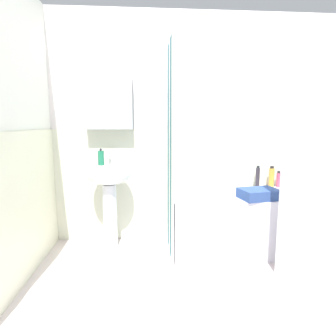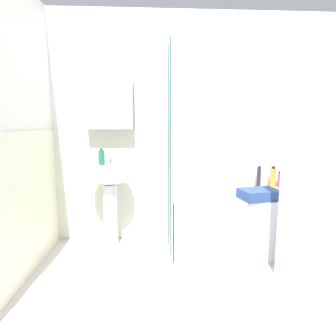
{
  "view_description": "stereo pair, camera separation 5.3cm",
  "coord_description": "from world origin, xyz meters",
  "px_view_note": "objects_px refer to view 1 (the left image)",
  "views": [
    {
      "loc": [
        -0.57,
        -1.82,
        1.25
      ],
      "look_at": [
        -0.36,
        0.87,
        0.84
      ],
      "focal_mm": 30.62,
      "sensor_mm": 36.0,
      "label": 1
    },
    {
      "loc": [
        -0.51,
        -1.82,
        1.25
      ],
      "look_at": [
        -0.36,
        0.87,
        0.84
      ],
      "focal_mm": 30.62,
      "sensor_mm": 36.0,
      "label": 2
    }
  ],
  "objects_px": {
    "soap_dispenser": "(101,158)",
    "shampoo_bottle": "(278,180)",
    "bathtub": "(241,221)",
    "towel_folded": "(259,194)",
    "sink": "(109,187)",
    "body_wash_bottle": "(258,177)",
    "toothbrush_cup": "(117,160)",
    "lotion_bottle": "(289,177)",
    "conditioner_bottle": "(272,177)"
  },
  "relations": [
    {
      "from": "sink",
      "to": "conditioner_bottle",
      "type": "relative_size",
      "value": 3.63
    },
    {
      "from": "conditioner_bottle",
      "to": "bathtub",
      "type": "bearing_deg",
      "value": -147.92
    },
    {
      "from": "bathtub",
      "to": "towel_folded",
      "type": "relative_size",
      "value": 4.11
    },
    {
      "from": "sink",
      "to": "shampoo_bottle",
      "type": "xyz_separation_m",
      "value": [
        1.81,
        0.12,
        0.03
      ]
    },
    {
      "from": "bathtub",
      "to": "conditioner_bottle",
      "type": "bearing_deg",
      "value": 32.08
    },
    {
      "from": "lotion_bottle",
      "to": "shampoo_bottle",
      "type": "relative_size",
      "value": 1.26
    },
    {
      "from": "toothbrush_cup",
      "to": "soap_dispenser",
      "type": "bearing_deg",
      "value": 179.99
    },
    {
      "from": "toothbrush_cup",
      "to": "lotion_bottle",
      "type": "xyz_separation_m",
      "value": [
        1.84,
        0.11,
        -0.23
      ]
    },
    {
      "from": "soap_dispenser",
      "to": "towel_folded",
      "type": "distance_m",
      "value": 1.56
    },
    {
      "from": "towel_folded",
      "to": "toothbrush_cup",
      "type": "bearing_deg",
      "value": 164.76
    },
    {
      "from": "bathtub",
      "to": "lotion_bottle",
      "type": "relative_size",
      "value": 6.33
    },
    {
      "from": "conditioner_bottle",
      "to": "sink",
      "type": "bearing_deg",
      "value": -176.3
    },
    {
      "from": "toothbrush_cup",
      "to": "shampoo_bottle",
      "type": "xyz_separation_m",
      "value": [
        1.72,
        0.11,
        -0.25
      ]
    },
    {
      "from": "lotion_bottle",
      "to": "conditioner_bottle",
      "type": "distance_m",
      "value": 0.2
    },
    {
      "from": "soap_dispenser",
      "to": "toothbrush_cup",
      "type": "bearing_deg",
      "value": -0.01
    },
    {
      "from": "shampoo_bottle",
      "to": "conditioner_bottle",
      "type": "distance_m",
      "value": 0.09
    },
    {
      "from": "soap_dispenser",
      "to": "towel_folded",
      "type": "height_order",
      "value": "soap_dispenser"
    },
    {
      "from": "toothbrush_cup",
      "to": "bathtub",
      "type": "distance_m",
      "value": 1.39
    },
    {
      "from": "bathtub",
      "to": "lotion_bottle",
      "type": "xyz_separation_m",
      "value": [
        0.61,
        0.27,
        0.39
      ]
    },
    {
      "from": "soap_dispenser",
      "to": "bathtub",
      "type": "xyz_separation_m",
      "value": [
        1.39,
        -0.16,
        -0.64
      ]
    },
    {
      "from": "toothbrush_cup",
      "to": "towel_folded",
      "type": "relative_size",
      "value": 0.31
    },
    {
      "from": "toothbrush_cup",
      "to": "body_wash_bottle",
      "type": "height_order",
      "value": "toothbrush_cup"
    },
    {
      "from": "soap_dispenser",
      "to": "shampoo_bottle",
      "type": "xyz_separation_m",
      "value": [
        1.89,
        0.11,
        -0.27
      ]
    },
    {
      "from": "shampoo_bottle",
      "to": "towel_folded",
      "type": "distance_m",
      "value": 0.62
    },
    {
      "from": "soap_dispenser",
      "to": "body_wash_bottle",
      "type": "bearing_deg",
      "value": 3.83
    },
    {
      "from": "toothbrush_cup",
      "to": "body_wash_bottle",
      "type": "distance_m",
      "value": 1.51
    },
    {
      "from": "toothbrush_cup",
      "to": "bathtub",
      "type": "relative_size",
      "value": 0.07
    },
    {
      "from": "sink",
      "to": "conditioner_bottle",
      "type": "xyz_separation_m",
      "value": [
        1.73,
        0.11,
        0.06
      ]
    },
    {
      "from": "towel_folded",
      "to": "body_wash_bottle",
      "type": "bearing_deg",
      "value": 70.25
    },
    {
      "from": "bathtub",
      "to": "lotion_bottle",
      "type": "distance_m",
      "value": 0.77
    },
    {
      "from": "shampoo_bottle",
      "to": "body_wash_bottle",
      "type": "bearing_deg",
      "value": -179.7
    },
    {
      "from": "shampoo_bottle",
      "to": "body_wash_bottle",
      "type": "height_order",
      "value": "body_wash_bottle"
    },
    {
      "from": "bathtub",
      "to": "conditioner_bottle",
      "type": "xyz_separation_m",
      "value": [
        0.41,
        0.25,
        0.4
      ]
    },
    {
      "from": "sink",
      "to": "lotion_bottle",
      "type": "distance_m",
      "value": 1.93
    },
    {
      "from": "bathtub",
      "to": "lotion_bottle",
      "type": "height_order",
      "value": "lotion_bottle"
    },
    {
      "from": "bathtub",
      "to": "toothbrush_cup",
      "type": "bearing_deg",
      "value": 172.8
    },
    {
      "from": "bathtub",
      "to": "soap_dispenser",
      "type": "bearing_deg",
      "value": 173.62
    },
    {
      "from": "bathtub",
      "to": "conditioner_bottle",
      "type": "relative_size",
      "value": 6.04
    },
    {
      "from": "body_wash_bottle",
      "to": "towel_folded",
      "type": "xyz_separation_m",
      "value": [
        -0.17,
        -0.47,
        -0.07
      ]
    },
    {
      "from": "sink",
      "to": "toothbrush_cup",
      "type": "height_order",
      "value": "toothbrush_cup"
    },
    {
      "from": "shampoo_bottle",
      "to": "sink",
      "type": "bearing_deg",
      "value": -176.06
    },
    {
      "from": "shampoo_bottle",
      "to": "conditioner_bottle",
      "type": "bearing_deg",
      "value": -171.23
    },
    {
      "from": "sink",
      "to": "body_wash_bottle",
      "type": "distance_m",
      "value": 1.58
    },
    {
      "from": "soap_dispenser",
      "to": "conditioner_bottle",
      "type": "bearing_deg",
      "value": 3.14
    },
    {
      "from": "body_wash_bottle",
      "to": "lotion_bottle",
      "type": "bearing_deg",
      "value": -0.01
    },
    {
      "from": "soap_dispenser",
      "to": "lotion_bottle",
      "type": "bearing_deg",
      "value": 3.16
    },
    {
      "from": "conditioner_bottle",
      "to": "body_wash_bottle",
      "type": "relative_size",
      "value": 0.99
    },
    {
      "from": "soap_dispenser",
      "to": "conditioner_bottle",
      "type": "height_order",
      "value": "soap_dispenser"
    },
    {
      "from": "sink",
      "to": "bathtub",
      "type": "height_order",
      "value": "sink"
    },
    {
      "from": "body_wash_bottle",
      "to": "conditioner_bottle",
      "type": "bearing_deg",
      "value": -4.47
    }
  ]
}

